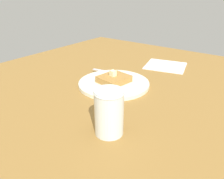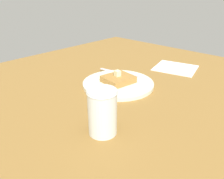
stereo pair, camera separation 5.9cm
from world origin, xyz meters
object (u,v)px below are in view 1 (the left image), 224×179
at_px(plate, 114,83).
at_px(syrup_jar, 109,114).
at_px(fork, 115,73).
at_px(napkin, 165,66).

xyz_separation_m(plate, syrup_jar, (-0.22, -0.15, 0.04)).
height_order(plate, syrup_jar, syrup_jar).
relative_size(plate, fork, 1.46).
bearing_deg(fork, plate, -146.36).
xyz_separation_m(plate, napkin, (0.28, -0.06, -0.01)).
bearing_deg(syrup_jar, napkin, 10.05).
relative_size(fork, napkin, 1.03).
bearing_deg(napkin, syrup_jar, -169.95).
bearing_deg(plate, napkin, -11.55).
relative_size(syrup_jar, napkin, 0.67).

